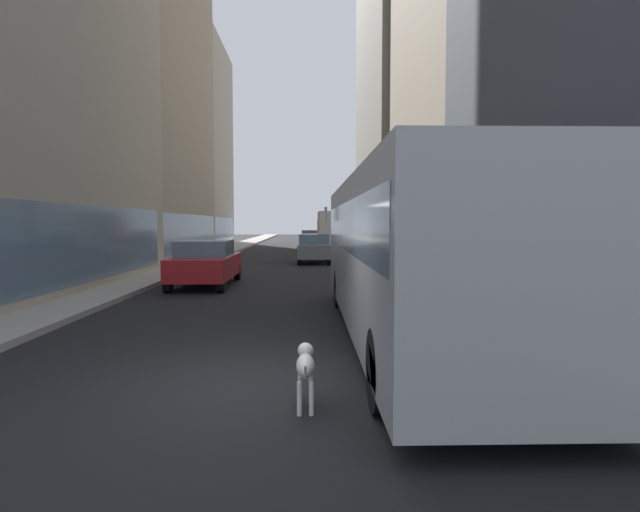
% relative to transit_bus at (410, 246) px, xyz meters
% --- Properties ---
extents(ground_plane, '(120.00, 120.00, 0.00)m').
position_rel_transit_bus_xyz_m(ground_plane, '(-2.80, 31.96, -1.78)').
color(ground_plane, black).
extents(sidewalk_left, '(2.40, 110.00, 0.15)m').
position_rel_transit_bus_xyz_m(sidewalk_left, '(-8.50, 31.96, -1.70)').
color(sidewalk_left, '#9E9991').
rests_on(sidewalk_left, ground).
extents(sidewalk_right, '(2.40, 110.00, 0.15)m').
position_rel_transit_bus_xyz_m(sidewalk_right, '(2.90, 31.96, -1.70)').
color(sidewalk_right, '#9E9991').
rests_on(sidewalk_right, ground).
extents(building_left_mid, '(10.11, 17.11, 32.83)m').
position_rel_transit_bus_xyz_m(building_left_mid, '(-14.70, 25.05, 14.63)').
color(building_left_mid, '#A0937F').
rests_on(building_left_mid, ground).
extents(building_left_far, '(8.61, 15.55, 20.24)m').
position_rel_transit_bus_xyz_m(building_left_far, '(-14.70, 42.68, 8.33)').
color(building_left_far, '#B2A893').
rests_on(building_left_far, ground).
extents(building_right_far, '(11.62, 19.32, 40.37)m').
position_rel_transit_bus_xyz_m(building_right_far, '(9.10, 36.66, 18.40)').
color(building_right_far, gray).
rests_on(building_right_far, ground).
extents(transit_bus, '(2.78, 11.53, 3.05)m').
position_rel_transit_bus_xyz_m(transit_bus, '(0.00, 0.00, 0.00)').
color(transit_bus, '#999EA3').
rests_on(transit_bus, ground).
extents(car_grey_wagon, '(1.80, 4.24, 1.62)m').
position_rel_transit_bus_xyz_m(car_grey_wagon, '(-1.60, 19.04, -0.96)').
color(car_grey_wagon, slate).
rests_on(car_grey_wagon, ground).
extents(car_black_suv, '(1.80, 4.72, 1.62)m').
position_rel_transit_bus_xyz_m(car_black_suv, '(-1.60, 35.92, -0.95)').
color(car_black_suv, black).
rests_on(car_black_suv, ground).
extents(car_red_coupe, '(1.93, 4.70, 1.62)m').
position_rel_transit_bus_xyz_m(car_red_coupe, '(-5.60, 8.38, -0.95)').
color(car_red_coupe, red).
rests_on(car_red_coupe, ground).
extents(box_truck, '(2.30, 7.50, 3.05)m').
position_rel_transit_bus_xyz_m(box_truck, '(0.00, 28.56, -0.11)').
color(box_truck, '#A51919').
rests_on(box_truck, ground).
extents(dalmatian_dog, '(0.22, 0.96, 0.72)m').
position_rel_transit_bus_xyz_m(dalmatian_dog, '(-2.04, -3.95, -1.26)').
color(dalmatian_dog, white).
rests_on(dalmatian_dog, ground).
extents(pedestrian_with_handbag, '(0.45, 0.34, 1.69)m').
position_rel_transit_bus_xyz_m(pedestrian_with_handbag, '(2.42, 4.63, -0.76)').
color(pedestrian_with_handbag, '#1E1E2D').
rests_on(pedestrian_with_handbag, sidewalk_right).
extents(pedestrian_in_coat, '(0.34, 0.34, 1.69)m').
position_rel_transit_bus_xyz_m(pedestrian_in_coat, '(3.05, 3.53, -0.77)').
color(pedestrian_in_coat, '#1E1E2D').
rests_on(pedestrian_in_coat, sidewalk_right).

